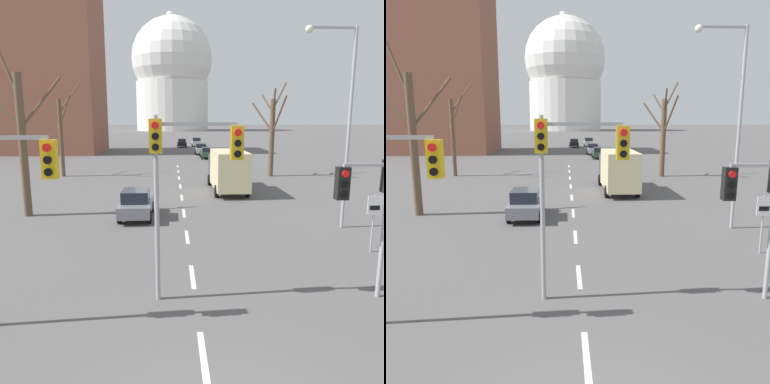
{
  "view_description": "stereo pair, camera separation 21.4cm",
  "coord_description": "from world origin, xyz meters",
  "views": [
    {
      "loc": [
        -0.69,
        -4.94,
        5.39
      ],
      "look_at": [
        -0.08,
        6.22,
        3.22
      ],
      "focal_mm": 35.0,
      "sensor_mm": 36.0,
      "label": 1
    },
    {
      "loc": [
        -0.47,
        -4.95,
        5.39
      ],
      "look_at": [
        -0.08,
        6.22,
        3.22
      ],
      "focal_mm": 35.0,
      "sensor_mm": 36.0,
      "label": 2
    }
  ],
  "objects": [
    {
      "name": "lane_stripe_1",
      "position": [
        0.0,
        7.31,
        0.0
      ],
      "size": [
        0.16,
        2.0,
        0.01
      ],
      "primitive_type": "cube",
      "color": "silver",
      "rests_on": "ground_plane"
    },
    {
      "name": "bare_tree_left_far",
      "position": [
        -8.92,
        16.3,
        4.38
      ],
      "size": [
        4.49,
        1.45,
        10.26
      ],
      "color": "brown",
      "rests_on": "ground_plane"
    },
    {
      "name": "lane_stripe_2",
      "position": [
        0.0,
        11.81,
        0.0
      ],
      "size": [
        0.16,
        2.0,
        0.01
      ],
      "primitive_type": "cube",
      "color": "silver",
      "rests_on": "ground_plane"
    },
    {
      "name": "apartment_block_left",
      "position": [
        -21.35,
        59.06,
        14.22
      ],
      "size": [
        18.0,
        14.0,
        28.45
      ],
      "primitive_type": "cube",
      "color": "#935642",
      "rests_on": "ground_plane"
    },
    {
      "name": "capitol_dome",
      "position": [
        0.0,
        187.41,
        27.22
      ],
      "size": [
        39.56,
        39.56,
        55.88
      ],
      "color": "silver",
      "rests_on": "ground_plane"
    },
    {
      "name": "lane_stripe_6",
      "position": [
        0.0,
        29.81,
        0.0
      ],
      "size": [
        0.16,
        2.0,
        0.01
      ],
      "primitive_type": "cube",
      "color": "silver",
      "rests_on": "ground_plane"
    },
    {
      "name": "sedan_mid_centre",
      "position": [
        1.38,
        69.88,
        0.84
      ],
      "size": [
        1.85,
        3.87,
        1.68
      ],
      "color": "black",
      "rests_on": "ground_plane"
    },
    {
      "name": "sedan_far_left",
      "position": [
        4.27,
        47.74,
        0.8
      ],
      "size": [
        1.71,
        4.4,
        1.55
      ],
      "color": "#2D4C33",
      "rests_on": "ground_plane"
    },
    {
      "name": "sedan_far_right",
      "position": [
        4.42,
        71.8,
        0.88
      ],
      "size": [
        1.9,
        3.82,
        1.77
      ],
      "color": "silver",
      "rests_on": "ground_plane"
    },
    {
      "name": "bare_tree_left_near",
      "position": [
        -11.09,
        31.6,
        4.08
      ],
      "size": [
        2.48,
        4.66,
        8.95
      ],
      "color": "brown",
      "rests_on": "ground_plane"
    },
    {
      "name": "sedan_near_left",
      "position": [
        -2.68,
        15.49,
        0.81
      ],
      "size": [
        1.78,
        3.92,
        1.6
      ],
      "color": "slate",
      "rests_on": "ground_plane"
    },
    {
      "name": "street_lamp_right",
      "position": [
        7.5,
        12.96,
        5.84
      ],
      "size": [
        2.49,
        0.36,
        9.64
      ],
      "color": "#9E9EA3",
      "rests_on": "ground_plane"
    },
    {
      "name": "speed_limit_sign",
      "position": [
        7.51,
        9.37,
        1.63
      ],
      "size": [
        0.6,
        0.08,
        2.41
      ],
      "color": "#9E9EA3",
      "rests_on": "ground_plane"
    },
    {
      "name": "lane_stripe_3",
      "position": [
        0.0,
        16.31,
        0.0
      ],
      "size": [
        0.16,
        2.0,
        0.01
      ],
      "primitive_type": "cube",
      "color": "silver",
      "rests_on": "ground_plane"
    },
    {
      "name": "lane_stripe_8",
      "position": [
        0.0,
        38.81,
        0.0
      ],
      "size": [
        0.16,
        2.0,
        0.01
      ],
      "primitive_type": "cube",
      "color": "silver",
      "rests_on": "ground_plane"
    },
    {
      "name": "lane_stripe_5",
      "position": [
        0.0,
        25.31,
        0.0
      ],
      "size": [
        0.16,
        2.0,
        0.01
      ],
      "primitive_type": "cube",
      "color": "silver",
      "rests_on": "ground_plane"
    },
    {
      "name": "lane_stripe_4",
      "position": [
        0.0,
        20.81,
        0.0
      ],
      "size": [
        0.16,
        2.0,
        0.01
      ],
      "primitive_type": "cube",
      "color": "silver",
      "rests_on": "ground_plane"
    },
    {
      "name": "sedan_near_right",
      "position": [
        3.91,
        53.61,
        0.86
      ],
      "size": [
        1.74,
        4.11,
        1.71
      ],
      "color": "#B7B7BC",
      "rests_on": "ground_plane"
    },
    {
      "name": "traffic_signal_near_right",
      "position": [
        5.15,
        5.49,
        3.28
      ],
      "size": [
        1.75,
        0.34,
        4.35
      ],
      "color": "#9E9EA3",
      "rests_on": "ground_plane"
    },
    {
      "name": "lane_stripe_7",
      "position": [
        0.0,
        34.31,
        0.0
      ],
      "size": [
        0.16,
        2.0,
        0.01
      ],
      "primitive_type": "cube",
      "color": "silver",
      "rests_on": "ground_plane"
    },
    {
      "name": "bare_tree_right_near",
      "position": [
        8.88,
        30.56,
        4.23
      ],
      "size": [
        3.35,
        3.58,
        8.94
      ],
      "color": "brown",
      "rests_on": "ground_plane"
    },
    {
      "name": "traffic_signal_centre_tall",
      "position": [
        -0.34,
        5.7,
        4.2
      ],
      "size": [
        2.67,
        0.34,
        5.52
      ],
      "color": "#9E9EA3",
      "rests_on": "ground_plane"
    },
    {
      "name": "delivery_truck",
      "position": [
        3.54,
        22.95,
        1.7
      ],
      "size": [
        2.44,
        7.2,
        3.14
      ],
      "color": "#333842",
      "rests_on": "ground_plane"
    },
    {
      "name": "traffic_signal_near_left",
      "position": [
        -4.83,
        4.43,
        3.95
      ],
      "size": [
        2.1,
        0.34,
        5.21
      ],
      "color": "#9E9EA3",
      "rests_on": "ground_plane"
    },
    {
      "name": "lane_stripe_0",
      "position": [
        0.0,
        2.81,
        0.0
      ],
      "size": [
        0.16,
        2.0,
        0.01
      ],
      "primitive_type": "cube",
      "color": "silver",
      "rests_on": "ground_plane"
    }
  ]
}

